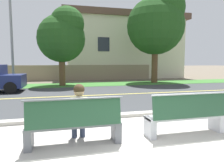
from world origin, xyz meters
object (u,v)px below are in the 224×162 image
object	(u,v)px
shade_tree_far_left	(63,35)
shade_tree_left	(158,22)
streetlamp	(11,19)
bench_left	(75,124)
seated_person_olive	(79,111)
bench_right	(187,116)

from	to	relation	value
shade_tree_far_left	shade_tree_left	world-z (taller)	shade_tree_left
streetlamp	shade_tree_far_left	size ratio (longest dim) A/B	1.45
streetlamp	shade_tree_far_left	distance (m)	3.41
bench_left	seated_person_olive	distance (m)	0.29
seated_person_olive	streetlamp	bearing A→B (deg)	108.44
shade_tree_far_left	bench_right	bearing A→B (deg)	-75.84
bench_left	bench_right	size ratio (longest dim) A/B	1.00
bench_right	shade_tree_left	world-z (taller)	shade_tree_left
bench_right	streetlamp	size ratio (longest dim) A/B	0.24
bench_right	shade_tree_far_left	bearing A→B (deg)	104.16
seated_person_olive	streetlamp	xyz separation A→B (m)	(-3.52, 10.56, 3.83)
streetlamp	shade_tree_left	xyz separation A→B (m)	(10.61, 0.18, 0.36)
bench_left	bench_right	bearing A→B (deg)	0.00
seated_person_olive	shade_tree_left	xyz separation A→B (m)	(7.09, 10.74, 4.19)
bench_left	shade_tree_left	bearing A→B (deg)	56.63
seated_person_olive	shade_tree_far_left	distance (m)	10.83
shade_tree_far_left	shade_tree_left	xyz separation A→B (m)	(7.33, 0.31, 1.30)
shade_tree_left	seated_person_olive	bearing A→B (deg)	-123.42
seated_person_olive	bench_right	bearing A→B (deg)	-4.03
shade_tree_left	bench_left	bearing A→B (deg)	-123.37
bench_right	shade_tree_left	size ratio (longest dim) A/B	0.25
bench_left	shade_tree_left	distance (m)	13.79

